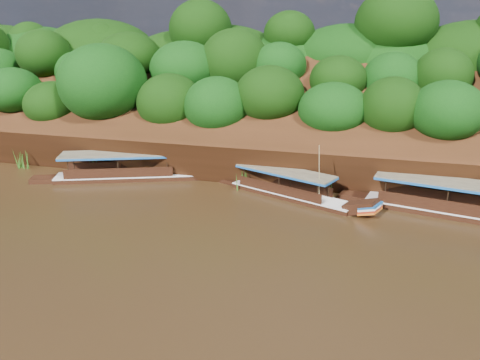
% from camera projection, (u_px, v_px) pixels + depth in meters
% --- Properties ---
extents(ground, '(160.00, 160.00, 0.00)m').
position_uv_depth(ground, '(280.00, 240.00, 30.33)').
color(ground, black).
rests_on(ground, ground).
extents(riverbank, '(120.00, 30.06, 19.40)m').
position_uv_depth(riverbank, '(320.00, 135.00, 50.50)').
color(riverbank, black).
rests_on(riverbank, ground).
extents(boat_0, '(15.71, 5.23, 6.32)m').
position_uv_depth(boat_0, '(471.00, 210.00, 33.55)').
color(boat_0, black).
rests_on(boat_0, ground).
extents(boat_1, '(12.29, 6.31, 5.42)m').
position_uv_depth(boat_1, '(298.00, 193.00, 37.17)').
color(boat_1, black).
rests_on(boat_1, ground).
extents(boat_2, '(15.07, 7.38, 6.54)m').
position_uv_depth(boat_2, '(139.00, 173.00, 42.09)').
color(boat_2, black).
rests_on(boat_2, ground).
extents(reeds, '(47.41, 2.59, 2.13)m').
position_uv_depth(reeds, '(265.00, 178.00, 39.50)').
color(reeds, '#2E6719').
rests_on(reeds, ground).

